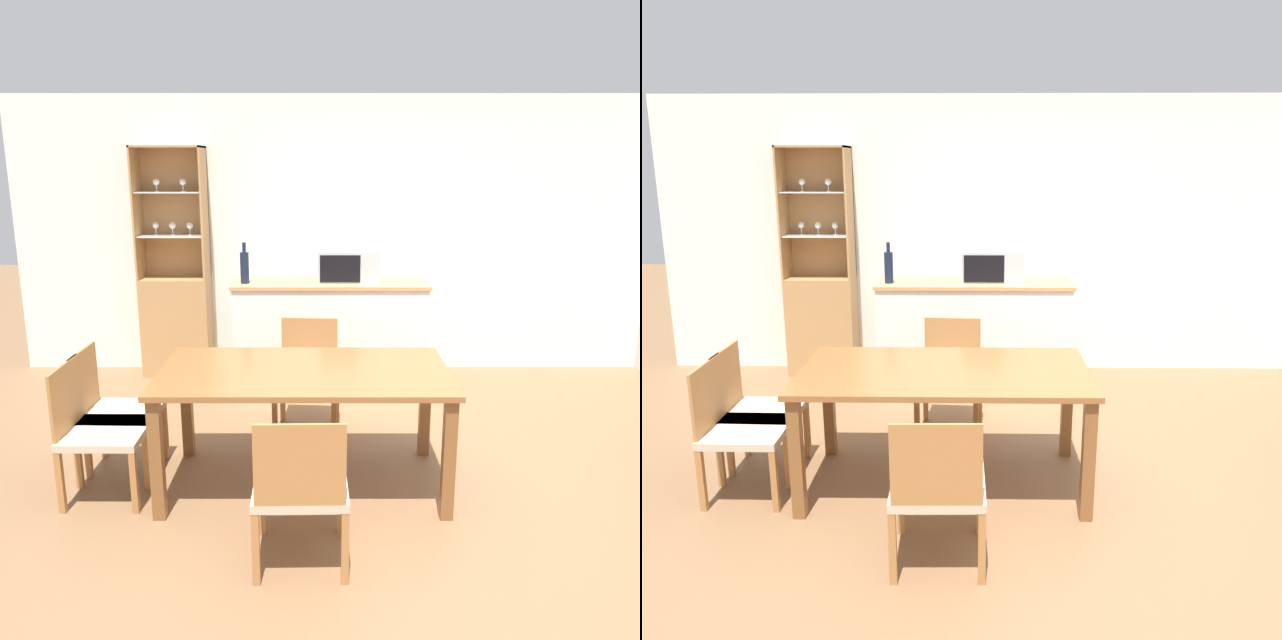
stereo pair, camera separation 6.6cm
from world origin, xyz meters
TOP-DOWN VIEW (x-y plane):
  - ground_plane at (0.00, 0.00)m, footprint 18.00×18.00m
  - wall_back at (0.00, 2.63)m, footprint 6.80×0.06m
  - kitchen_counter at (-0.46, 1.94)m, footprint 1.64×0.55m
  - display_cabinet at (-1.89, 2.44)m, footprint 0.62×0.34m
  - dining_table at (-0.64, 0.30)m, footprint 1.73×0.92m
  - dining_chair_head_near at (-0.64, -0.50)m, footprint 0.47×0.47m
  - dining_chair_side_left_far at (-1.85, 0.44)m, footprint 0.47×0.47m
  - dining_chair_head_far at (-0.64, 1.11)m, footprint 0.49×0.49m
  - dining_chair_side_left_near at (-1.85, 0.16)m, footprint 0.46×0.46m
  - microwave at (-0.31, 1.96)m, footprint 0.51×0.37m
  - wine_bottle at (-1.17, 1.85)m, footprint 0.07×0.07m

SIDE VIEW (x-z plane):
  - ground_plane at x=0.00m, z-range 0.00..0.00m
  - dining_chair_head_near at x=-0.64m, z-range 0.01..0.83m
  - dining_chair_side_left_far at x=-1.85m, z-range 0.01..0.83m
  - dining_chair_head_far at x=-0.64m, z-range 0.01..0.83m
  - dining_chair_side_left_near at x=-1.85m, z-range 0.01..0.83m
  - kitchen_counter at x=-0.46m, z-range 0.00..0.98m
  - display_cabinet at x=-1.89m, z-range -0.41..1.68m
  - dining_table at x=-0.64m, z-range 0.28..1.03m
  - microwave at x=-0.31m, z-range 0.98..1.24m
  - wine_bottle at x=-1.17m, z-range 0.95..1.29m
  - wall_back at x=0.00m, z-range 0.00..2.55m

